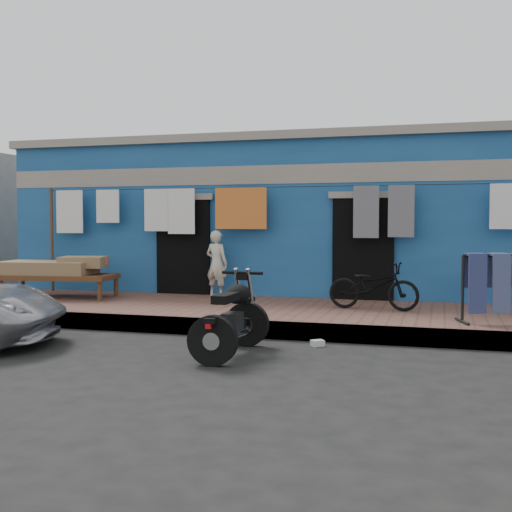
{
  "coord_description": "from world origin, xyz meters",
  "views": [
    {
      "loc": [
        2.65,
        -7.18,
        1.65
      ],
      "look_at": [
        0.0,
        2.0,
        1.15
      ],
      "focal_mm": 45.0,
      "sensor_mm": 36.0,
      "label": 1
    }
  ],
  "objects": [
    {
      "name": "litter_a",
      "position": [
        -0.26,
        1.2,
        0.04
      ],
      "size": [
        0.2,
        0.18,
        0.07
      ],
      "primitive_type": "cube",
      "rotation": [
        0.0,
        0.0,
        0.51
      ],
      "color": "silver",
      "rests_on": "ground"
    },
    {
      "name": "litter_b",
      "position": [
        1.09,
        1.2,
        0.04
      ],
      "size": [
        0.2,
        0.2,
        0.08
      ],
      "primitive_type": "cube",
      "rotation": [
        0.0,
        0.0,
        0.7
      ],
      "color": "silver",
      "rests_on": "ground"
    },
    {
      "name": "sidewalk",
      "position": [
        0.0,
        3.0,
        0.12
      ],
      "size": [
        28.0,
        3.0,
        0.25
      ],
      "primitive_type": "cube",
      "color": "brown",
      "rests_on": "ground"
    },
    {
      "name": "bicycle",
      "position": [
        1.62,
        3.18,
        0.72
      ],
      "size": [
        1.5,
        0.7,
        0.94
      ],
      "primitive_type": "imported",
      "rotation": [
        0.0,
        0.0,
        1.44
      ],
      "color": "black",
      "rests_on": "sidewalk"
    },
    {
      "name": "building",
      "position": [
        -0.0,
        6.99,
        1.69
      ],
      "size": [
        12.2,
        5.2,
        3.36
      ],
      "color": "navy",
      "rests_on": "ground"
    },
    {
      "name": "motorcycle",
      "position": [
        0.16,
        0.32,
        0.51
      ],
      "size": [
        0.64,
        1.6,
        1.01
      ],
      "primitive_type": null,
      "rotation": [
        0.0,
        0.0,
        -0.03
      ],
      "color": "black",
      "rests_on": "ground"
    },
    {
      "name": "clothesline",
      "position": [
        -0.81,
        4.25,
        1.8
      ],
      "size": [
        10.06,
        0.06,
        2.1
      ],
      "color": "brown",
      "rests_on": "sidewalk"
    },
    {
      "name": "charpoy",
      "position": [
        -4.2,
        3.27,
        0.62
      ],
      "size": [
        2.41,
        1.53,
        0.73
      ],
      "primitive_type": null,
      "rotation": [
        0.0,
        0.0,
        0.12
      ],
      "color": "brown",
      "rests_on": "sidewalk"
    },
    {
      "name": "ground",
      "position": [
        0.0,
        0.0,
        0.0
      ],
      "size": [
        80.0,
        80.0,
        0.0
      ],
      "primitive_type": "plane",
      "color": "black",
      "rests_on": "ground"
    },
    {
      "name": "seated_person",
      "position": [
        -1.4,
        4.18,
        0.87
      ],
      "size": [
        0.51,
        0.41,
        1.25
      ],
      "primitive_type": "imported",
      "rotation": [
        0.0,
        0.0,
        2.87
      ],
      "color": "beige",
      "rests_on": "sidewalk"
    },
    {
      "name": "litter_c",
      "position": [
        -0.22,
        0.64,
        0.04
      ],
      "size": [
        0.26,
        0.27,
        0.09
      ],
      "primitive_type": "cube",
      "rotation": [
        0.0,
        0.0,
        1.03
      ],
      "color": "silver",
      "rests_on": "ground"
    },
    {
      "name": "curb",
      "position": [
        0.0,
        1.55,
        0.12
      ],
      "size": [
        28.0,
        0.1,
        0.25
      ],
      "primitive_type": "cube",
      "color": "gray",
      "rests_on": "ground"
    }
  ]
}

